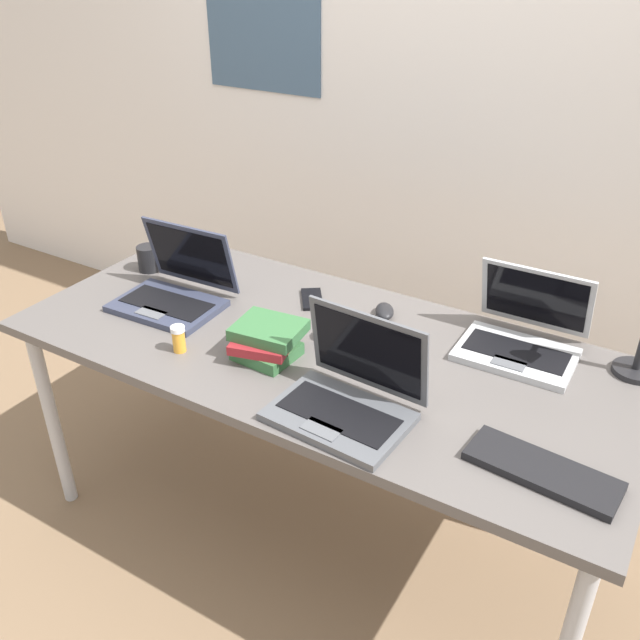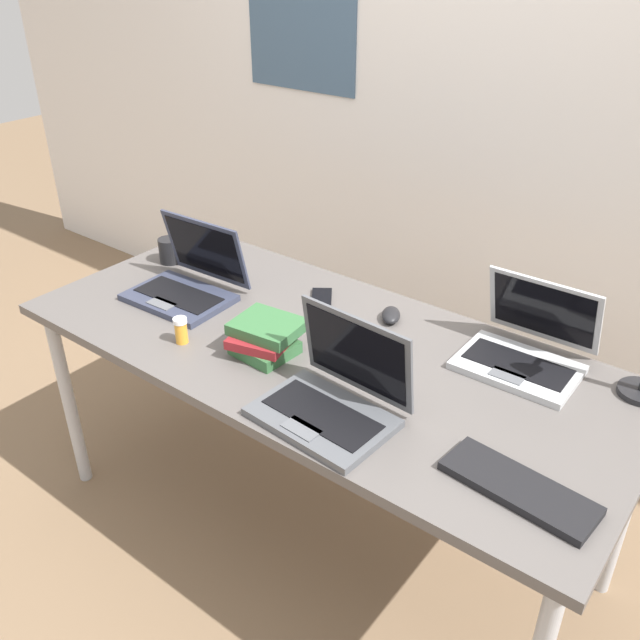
{
  "view_description": "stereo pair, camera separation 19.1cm",
  "coord_description": "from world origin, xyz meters",
  "px_view_note": "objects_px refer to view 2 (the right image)",
  "views": [
    {
      "loc": [
        0.85,
        -1.41,
        1.78
      ],
      "look_at": [
        0.0,
        0.0,
        0.82
      ],
      "focal_mm": 38.11,
      "sensor_mm": 36.0,
      "label": 1
    },
    {
      "loc": [
        1.01,
        -1.31,
        1.78
      ],
      "look_at": [
        0.0,
        0.0,
        0.82
      ],
      "focal_mm": 38.11,
      "sensor_mm": 36.0,
      "label": 2
    }
  ],
  "objects_px": {
    "headphones": "(352,343)",
    "pill_bottle": "(181,330)",
    "cell_phone": "(322,299)",
    "external_keyboard": "(519,488)",
    "coffee_mug": "(170,251)",
    "laptop_center": "(525,349)",
    "laptop_front_right": "(333,397)",
    "book_stack": "(265,337)",
    "computer_mouse": "(391,315)",
    "laptop_back_left": "(187,282)"
  },
  "relations": [
    {
      "from": "laptop_back_left",
      "to": "laptop_front_right",
      "type": "bearing_deg",
      "value": -15.75
    },
    {
      "from": "laptop_center",
      "to": "book_stack",
      "type": "bearing_deg",
      "value": -146.83
    },
    {
      "from": "external_keyboard",
      "to": "laptop_back_left",
      "type": "bearing_deg",
      "value": 176.76
    },
    {
      "from": "computer_mouse",
      "to": "cell_phone",
      "type": "height_order",
      "value": "computer_mouse"
    },
    {
      "from": "external_keyboard",
      "to": "laptop_center",
      "type": "bearing_deg",
      "value": 117.24
    },
    {
      "from": "headphones",
      "to": "cell_phone",
      "type": "bearing_deg",
      "value": 144.65
    },
    {
      "from": "pill_bottle",
      "to": "book_stack",
      "type": "distance_m",
      "value": 0.25
    },
    {
      "from": "book_stack",
      "to": "headphones",
      "type": "bearing_deg",
      "value": 42.97
    },
    {
      "from": "cell_phone",
      "to": "pill_bottle",
      "type": "distance_m",
      "value": 0.48
    },
    {
      "from": "laptop_front_right",
      "to": "book_stack",
      "type": "bearing_deg",
      "value": 161.17
    },
    {
      "from": "laptop_back_left",
      "to": "external_keyboard",
      "type": "height_order",
      "value": "laptop_back_left"
    },
    {
      "from": "laptop_front_right",
      "to": "laptop_back_left",
      "type": "bearing_deg",
      "value": 164.25
    },
    {
      "from": "cell_phone",
      "to": "coffee_mug",
      "type": "distance_m",
      "value": 0.61
    },
    {
      "from": "pill_bottle",
      "to": "cell_phone",
      "type": "bearing_deg",
      "value": 69.89
    },
    {
      "from": "laptop_center",
      "to": "laptop_front_right",
      "type": "relative_size",
      "value": 0.92
    },
    {
      "from": "laptop_center",
      "to": "computer_mouse",
      "type": "distance_m",
      "value": 0.42
    },
    {
      "from": "computer_mouse",
      "to": "laptop_center",
      "type": "bearing_deg",
      "value": -27.06
    },
    {
      "from": "laptop_back_left",
      "to": "cell_phone",
      "type": "bearing_deg",
      "value": 33.25
    },
    {
      "from": "laptop_front_right",
      "to": "book_stack",
      "type": "relative_size",
      "value": 1.74
    },
    {
      "from": "external_keyboard",
      "to": "coffee_mug",
      "type": "relative_size",
      "value": 2.92
    },
    {
      "from": "pill_bottle",
      "to": "laptop_back_left",
      "type": "bearing_deg",
      "value": 133.71
    },
    {
      "from": "laptop_back_left",
      "to": "headphones",
      "type": "relative_size",
      "value": 1.58
    },
    {
      "from": "book_stack",
      "to": "external_keyboard",
      "type": "bearing_deg",
      "value": -5.88
    },
    {
      "from": "laptop_back_left",
      "to": "pill_bottle",
      "type": "bearing_deg",
      "value": -46.29
    },
    {
      "from": "external_keyboard",
      "to": "computer_mouse",
      "type": "bearing_deg",
      "value": 148.72
    },
    {
      "from": "computer_mouse",
      "to": "headphones",
      "type": "relative_size",
      "value": 0.45
    },
    {
      "from": "laptop_center",
      "to": "headphones",
      "type": "distance_m",
      "value": 0.47
    },
    {
      "from": "laptop_front_right",
      "to": "external_keyboard",
      "type": "xyz_separation_m",
      "value": [
        0.47,
        0.03,
        -0.04
      ]
    },
    {
      "from": "laptop_center",
      "to": "computer_mouse",
      "type": "height_order",
      "value": "laptop_center"
    },
    {
      "from": "pill_bottle",
      "to": "book_stack",
      "type": "bearing_deg",
      "value": 25.42
    },
    {
      "from": "headphones",
      "to": "laptop_back_left",
      "type": "bearing_deg",
      "value": -173.75
    },
    {
      "from": "laptop_center",
      "to": "coffee_mug",
      "type": "xyz_separation_m",
      "value": [
        -1.26,
        -0.15,
        -0.0
      ]
    },
    {
      "from": "laptop_back_left",
      "to": "external_keyboard",
      "type": "xyz_separation_m",
      "value": [
        1.21,
        -0.18,
        -0.04
      ]
    },
    {
      "from": "laptop_front_right",
      "to": "laptop_back_left",
      "type": "relative_size",
      "value": 1.02
    },
    {
      "from": "headphones",
      "to": "coffee_mug",
      "type": "bearing_deg",
      "value": 175.12
    },
    {
      "from": "cell_phone",
      "to": "coffee_mug",
      "type": "relative_size",
      "value": 1.2
    },
    {
      "from": "external_keyboard",
      "to": "computer_mouse",
      "type": "height_order",
      "value": "computer_mouse"
    },
    {
      "from": "laptop_back_left",
      "to": "computer_mouse",
      "type": "xyz_separation_m",
      "value": [
        0.61,
        0.27,
        -0.03
      ]
    },
    {
      "from": "laptop_back_left",
      "to": "cell_phone",
      "type": "height_order",
      "value": "laptop_back_left"
    },
    {
      "from": "computer_mouse",
      "to": "book_stack",
      "type": "bearing_deg",
      "value": -146.27
    },
    {
      "from": "external_keyboard",
      "to": "headphones",
      "type": "relative_size",
      "value": 1.54
    },
    {
      "from": "headphones",
      "to": "coffee_mug",
      "type": "xyz_separation_m",
      "value": [
        -0.84,
        0.07,
        0.03
      ]
    },
    {
      "from": "laptop_front_right",
      "to": "computer_mouse",
      "type": "relative_size",
      "value": 3.59
    },
    {
      "from": "cell_phone",
      "to": "laptop_back_left",
      "type": "bearing_deg",
      "value": 177.68
    },
    {
      "from": "headphones",
      "to": "pill_bottle",
      "type": "relative_size",
      "value": 2.71
    },
    {
      "from": "external_keyboard",
      "to": "coffee_mug",
      "type": "bearing_deg",
      "value": 172.85
    },
    {
      "from": "laptop_center",
      "to": "laptop_back_left",
      "type": "distance_m",
      "value": 1.06
    },
    {
      "from": "laptop_center",
      "to": "laptop_back_left",
      "type": "relative_size",
      "value": 0.94
    },
    {
      "from": "headphones",
      "to": "book_stack",
      "type": "bearing_deg",
      "value": -137.03
    },
    {
      "from": "cell_phone",
      "to": "headphones",
      "type": "height_order",
      "value": "headphones"
    }
  ]
}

